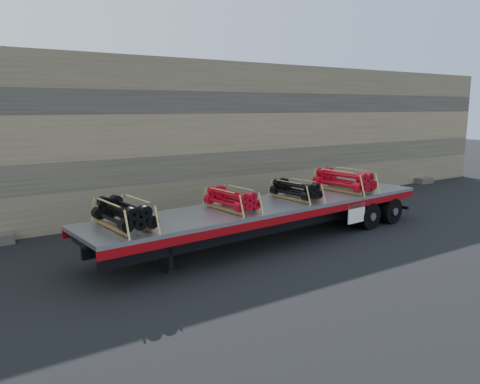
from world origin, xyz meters
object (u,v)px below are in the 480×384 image
object	(u,v)px
bundle_midfront	(232,200)
bundle_rear	(344,181)
bundle_front	(124,215)
trailer	(270,222)
bundle_midrear	(296,190)

from	to	relation	value
bundle_midfront	bundle_rear	distance (m)	5.92
bundle_midfront	bundle_front	bearing A→B (deg)	180.00
bundle_rear	bundle_midfront	bearing A→B (deg)	-180.00
bundle_front	bundle_rear	bearing A→B (deg)	0.00
trailer	bundle_rear	xyz separation A→B (m)	(4.11, 0.33, 1.14)
trailer	bundle_midrear	world-z (taller)	bundle_midrear
bundle_front	bundle_midrear	bearing A→B (deg)	0.00
trailer	bundle_midfront	bearing A→B (deg)	-180.00
bundle_rear	bundle_midrear	bearing A→B (deg)	-180.00
bundle_front	bundle_rear	size ratio (longest dim) A/B	0.91
bundle_midrear	bundle_front	bearing A→B (deg)	180.00
bundle_midfront	bundle_midrear	bearing A→B (deg)	0.00
bundle_midfront	bundle_midrear	distance (m)	3.08
bundle_front	bundle_midrear	size ratio (longest dim) A/B	1.16
bundle_midrear	bundle_rear	size ratio (longest dim) A/B	0.79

